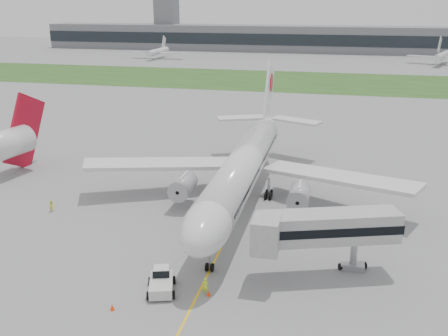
% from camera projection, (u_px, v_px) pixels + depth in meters
% --- Properties ---
extents(ground, '(600.00, 600.00, 0.00)m').
position_uv_depth(ground, '(237.00, 215.00, 67.18)').
color(ground, gray).
rests_on(ground, ground).
extents(apron_markings, '(70.00, 70.00, 0.04)m').
position_uv_depth(apron_markings, '(230.00, 231.00, 62.56)').
color(apron_markings, yellow).
rests_on(apron_markings, ground).
extents(grass_strip, '(600.00, 50.00, 0.02)m').
position_uv_depth(grass_strip, '(304.00, 81.00, 177.99)').
color(grass_strip, '#22471A').
rests_on(grass_strip, ground).
extents(terminal_building, '(320.00, 22.30, 14.00)m').
position_uv_depth(terminal_building, '(320.00, 39.00, 277.23)').
color(terminal_building, slate).
rests_on(terminal_building, ground).
extents(control_tower, '(12.00, 12.00, 56.00)m').
position_uv_depth(control_tower, '(168.00, 48.00, 300.54)').
color(control_tower, slate).
rests_on(control_tower, ground).
extents(airliner, '(48.13, 53.95, 17.88)m').
position_uv_depth(airliner, '(245.00, 164.00, 69.87)').
color(airliner, silver).
rests_on(airliner, ground).
extents(pushback_tug, '(3.63, 4.50, 2.05)m').
position_uv_depth(pushback_tug, '(161.00, 281.00, 49.61)').
color(pushback_tug, silver).
rests_on(pushback_tug, ground).
extents(jet_bridge, '(14.99, 8.85, 7.16)m').
position_uv_depth(jet_bridge, '(320.00, 229.00, 50.98)').
color(jet_bridge, '#AFAFB2').
rests_on(jet_bridge, ground).
extents(safety_cone_left, '(0.44, 0.44, 0.61)m').
position_uv_depth(safety_cone_left, '(112.00, 307.00, 46.49)').
color(safety_cone_left, '#F83E0D').
rests_on(safety_cone_left, ground).
extents(safety_cone_right, '(0.39, 0.39, 0.54)m').
position_uv_depth(safety_cone_right, '(209.00, 293.00, 48.77)').
color(safety_cone_right, '#F83E0D').
rests_on(safety_cone_right, ground).
extents(ground_crew_near, '(0.75, 0.56, 1.85)m').
position_uv_depth(ground_crew_near, '(205.00, 286.00, 48.81)').
color(ground_crew_near, '#C9F028').
rests_on(ground_crew_near, ground).
extents(ground_crew_far, '(0.85, 0.93, 1.55)m').
position_uv_depth(ground_crew_far, '(52.00, 206.00, 68.16)').
color(ground_crew_far, '#FEFE2A').
rests_on(ground_crew_far, ground).
extents(neighbor_aircraft, '(6.41, 16.78, 13.54)m').
position_uv_depth(neighbor_aircraft, '(6.00, 143.00, 81.19)').
color(neighbor_aircraft, '#AB091F').
rests_on(neighbor_aircraft, ground).
extents(distant_aircraft_left, '(27.13, 24.11, 10.12)m').
position_uv_depth(distant_aircraft_left, '(158.00, 59.00, 246.78)').
color(distant_aircraft_left, silver).
rests_on(distant_aircraft_left, ground).
extents(distant_aircraft_right, '(37.12, 34.97, 11.47)m').
position_uv_depth(distant_aircraft_right, '(441.00, 65.00, 223.30)').
color(distant_aircraft_right, silver).
rests_on(distant_aircraft_right, ground).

